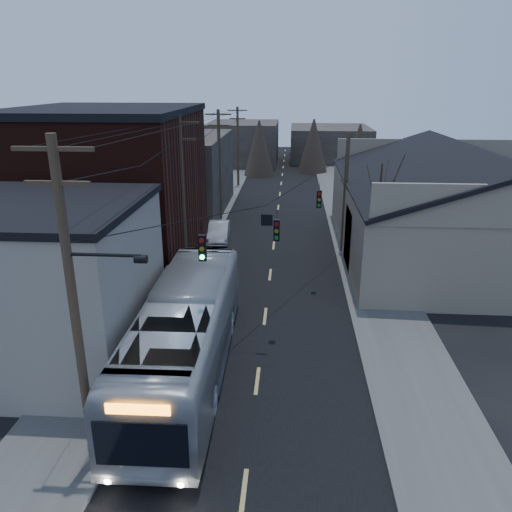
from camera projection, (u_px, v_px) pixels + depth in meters
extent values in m
cube|color=black|center=(276.00, 230.00, 41.37)|extent=(9.00, 110.00, 0.02)
cube|color=#474744|center=(198.00, 228.00, 41.79)|extent=(4.00, 110.00, 0.12)
cube|color=#474744|center=(355.00, 231.00, 40.92)|extent=(4.00, 110.00, 0.12)
cube|color=gray|center=(47.00, 288.00, 21.06)|extent=(8.00, 8.00, 7.00)
cube|color=black|center=(110.00, 196.00, 30.97)|extent=(10.00, 12.00, 10.00)
cube|color=#2D2A24|center=(176.00, 174.00, 46.49)|extent=(9.00, 14.00, 7.00)
cube|color=#7E6F5B|center=(459.00, 220.00, 34.96)|extent=(16.00, 20.00, 5.00)
cube|color=black|center=(406.00, 165.00, 33.97)|extent=(8.16, 20.60, 2.86)
cube|color=#2D2A24|center=(243.00, 143.00, 73.69)|extent=(10.00, 12.00, 6.00)
cube|color=#2D2A24|center=(329.00, 143.00, 77.69)|extent=(12.00, 14.00, 5.00)
cone|color=black|center=(377.00, 223.00, 30.33)|extent=(0.40, 0.40, 7.20)
cylinder|color=#382B1E|center=(75.00, 317.00, 14.57)|extent=(0.28, 0.28, 10.50)
cube|color=#382B1E|center=(53.00, 149.00, 12.95)|extent=(2.20, 0.12, 0.12)
cylinder|color=#382B1E|center=(183.00, 205.00, 28.76)|extent=(0.28, 0.28, 10.00)
cube|color=#382B1E|center=(179.00, 122.00, 27.23)|extent=(2.20, 0.12, 0.12)
cylinder|color=#382B1E|center=(219.00, 167.00, 42.95)|extent=(0.28, 0.28, 9.50)
cube|color=#382B1E|center=(218.00, 114.00, 41.50)|extent=(2.20, 0.12, 0.12)
cylinder|color=#382B1E|center=(238.00, 147.00, 57.14)|extent=(0.28, 0.28, 9.00)
cube|color=#382B1E|center=(237.00, 110.00, 55.77)|extent=(2.20, 0.12, 0.12)
cylinder|color=#382B1E|center=(345.00, 194.00, 34.92)|extent=(0.28, 0.28, 8.50)
cube|color=black|center=(202.00, 248.00, 18.36)|extent=(0.28, 0.20, 1.00)
cube|color=black|center=(277.00, 230.00, 22.62)|extent=(0.28, 0.20, 1.00)
cube|color=black|center=(319.00, 199.00, 28.08)|extent=(0.28, 0.20, 1.00)
imported|color=#9FA4AB|center=(185.00, 334.00, 20.57)|extent=(3.39, 13.65, 3.79)
imported|color=#AFB1B7|center=(219.00, 232.00, 38.58)|extent=(1.80, 4.45, 1.44)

